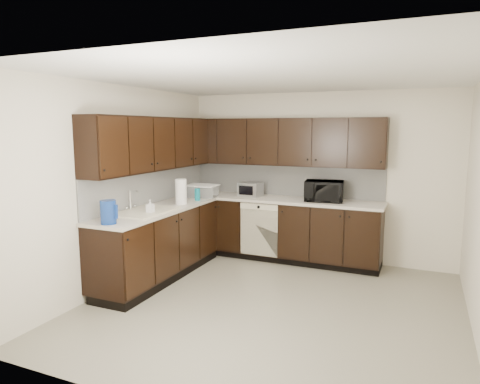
{
  "coord_description": "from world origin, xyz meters",
  "views": [
    {
      "loc": [
        1.47,
        -4.32,
        1.97
      ],
      "look_at": [
        -0.65,
        0.6,
        1.17
      ],
      "focal_mm": 32.0,
      "sensor_mm": 36.0,
      "label": 1
    }
  ],
  "objects_px": {
    "microwave": "(324,191)",
    "storage_bin": "(202,191)",
    "sink": "(145,217)",
    "toaster_oven": "(250,189)",
    "blue_pitcher": "(108,212)"
  },
  "relations": [
    {
      "from": "toaster_oven",
      "to": "blue_pitcher",
      "type": "height_order",
      "value": "blue_pitcher"
    },
    {
      "from": "sink",
      "to": "blue_pitcher",
      "type": "distance_m",
      "value": 0.71
    },
    {
      "from": "microwave",
      "to": "storage_bin",
      "type": "bearing_deg",
      "value": -177.67
    },
    {
      "from": "toaster_oven",
      "to": "sink",
      "type": "bearing_deg",
      "value": -106.38
    },
    {
      "from": "microwave",
      "to": "sink",
      "type": "bearing_deg",
      "value": -145.75
    },
    {
      "from": "blue_pitcher",
      "to": "sink",
      "type": "bearing_deg",
      "value": 93.86
    },
    {
      "from": "sink",
      "to": "toaster_oven",
      "type": "height_order",
      "value": "sink"
    },
    {
      "from": "storage_bin",
      "to": "blue_pitcher",
      "type": "bearing_deg",
      "value": -91.05
    },
    {
      "from": "toaster_oven",
      "to": "blue_pitcher",
      "type": "distance_m",
      "value": 2.49
    },
    {
      "from": "storage_bin",
      "to": "microwave",
      "type": "bearing_deg",
      "value": 10.21
    },
    {
      "from": "blue_pitcher",
      "to": "storage_bin",
      "type": "bearing_deg",
      "value": 90.55
    },
    {
      "from": "microwave",
      "to": "toaster_oven",
      "type": "height_order",
      "value": "microwave"
    },
    {
      "from": "toaster_oven",
      "to": "storage_bin",
      "type": "relative_size",
      "value": 0.74
    },
    {
      "from": "sink",
      "to": "toaster_oven",
      "type": "relative_size",
      "value": 2.45
    },
    {
      "from": "blue_pitcher",
      "to": "toaster_oven",
      "type": "bearing_deg",
      "value": 75.27
    }
  ]
}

